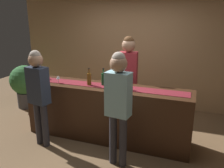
{
  "coord_description": "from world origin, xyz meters",
  "views": [
    {
      "loc": [
        1.39,
        -3.52,
        2.15
      ],
      "look_at": [
        0.1,
        0.0,
        1.03
      ],
      "focal_mm": 37.22,
      "sensor_mm": 36.0,
      "label": 1
    }
  ],
  "objects": [
    {
      "name": "wine_bottle_green",
      "position": [
        -0.07,
        0.04,
        1.09
      ],
      "size": [
        0.07,
        0.07,
        0.3
      ],
      "color": "#194723",
      "rests_on": "bar_counter"
    },
    {
      "name": "back_wall",
      "position": [
        0.0,
        1.9,
        1.45
      ],
      "size": [
        6.0,
        0.12,
        2.9
      ],
      "primitive_type": "cube",
      "color": "tan",
      "rests_on": "ground"
    },
    {
      "name": "potted_plant_tall",
      "position": [
        -2.37,
        0.74,
        0.59
      ],
      "size": [
        0.7,
        0.7,
        1.02
      ],
      "color": "#4C4C51",
      "rests_on": "ground"
    },
    {
      "name": "bar_counter",
      "position": [
        0.0,
        0.0,
        0.49
      ],
      "size": [
        2.89,
        0.6,
        0.98
      ],
      "primitive_type": "cube",
      "color": "#3D2314",
      "rests_on": "ground"
    },
    {
      "name": "counter_runner_cloth",
      "position": [
        0.0,
        0.0,
        0.98
      ],
      "size": [
        2.75,
        0.28,
        0.01
      ],
      "primitive_type": "cube",
      "color": "maroon",
      "rests_on": "bar_counter"
    },
    {
      "name": "wine_glass_near_customer",
      "position": [
        -0.88,
        -0.11,
        1.09
      ],
      "size": [
        0.07,
        0.07,
        0.14
      ],
      "color": "silver",
      "rests_on": "bar_counter"
    },
    {
      "name": "customer_browsing",
      "position": [
        -0.95,
        -0.59,
        1.0
      ],
      "size": [
        0.37,
        0.26,
        1.63
      ],
      "rotation": [
        0.0,
        0.0,
        -0.19
      ],
      "color": "#33333D",
      "rests_on": "ground"
    },
    {
      "name": "bartender",
      "position": [
        0.21,
        0.58,
        1.12
      ],
      "size": [
        0.36,
        0.25,
        1.78
      ],
      "rotation": [
        0.0,
        0.0,
        3.25
      ],
      "color": "#26262B",
      "rests_on": "ground"
    },
    {
      "name": "wine_bottle_amber",
      "position": [
        -0.3,
        -0.05,
        1.09
      ],
      "size": [
        0.07,
        0.07,
        0.3
      ],
      "color": "brown",
      "rests_on": "bar_counter"
    },
    {
      "name": "ground_plane",
      "position": [
        0.0,
        0.0,
        0.0
      ],
      "size": [
        10.0,
        10.0,
        0.0
      ],
      "primitive_type": "plane",
      "color": "brown"
    },
    {
      "name": "wine_glass_far_end",
      "position": [
        0.08,
        -0.03,
        1.09
      ],
      "size": [
        0.07,
        0.07,
        0.14
      ],
      "color": "silver",
      "rests_on": "bar_counter"
    },
    {
      "name": "customer_sipping",
      "position": [
        0.44,
        -0.67,
        1.04
      ],
      "size": [
        0.36,
        0.24,
        1.69
      ],
      "rotation": [
        0.0,
        0.0,
        -0.13
      ],
      "color": "#33333D",
      "rests_on": "ground"
    },
    {
      "name": "wine_glass_mid_counter",
      "position": [
        -1.24,
        0.04,
        1.09
      ],
      "size": [
        0.07,
        0.07,
        0.14
      ],
      "color": "silver",
      "rests_on": "bar_counter"
    },
    {
      "name": "wine_bottle_clear",
      "position": [
        0.31,
        -0.03,
        1.09
      ],
      "size": [
        0.07,
        0.07,
        0.3
      ],
      "color": "#B2C6C1",
      "rests_on": "bar_counter"
    }
  ]
}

